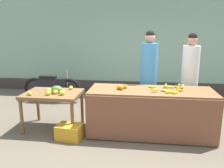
# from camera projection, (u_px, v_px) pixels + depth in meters

# --- Properties ---
(ground_plane) EXTENTS (24.00, 24.00, 0.00)m
(ground_plane) POSITION_uv_depth(u_px,v_px,m) (126.00, 132.00, 4.31)
(ground_plane) COLOR #665B4C
(market_wall_back) EXTENTS (9.36, 0.23, 3.00)m
(market_wall_back) POSITION_uv_depth(u_px,v_px,m) (133.00, 45.00, 6.79)
(market_wall_back) COLOR #8CB299
(market_wall_back) RESTS_ON ground
(fruit_stall_counter) EXTENTS (2.23, 0.82, 0.84)m
(fruit_stall_counter) POSITION_uv_depth(u_px,v_px,m) (150.00, 112.00, 4.14)
(fruit_stall_counter) COLOR brown
(fruit_stall_counter) RESTS_ON ground
(side_table_wooden) EXTENTS (1.06, 0.77, 0.73)m
(side_table_wooden) POSITION_uv_depth(u_px,v_px,m) (53.00, 97.00, 4.33)
(side_table_wooden) COLOR brown
(side_table_wooden) RESTS_ON ground
(banana_bunch_pile) EXTENTS (0.66, 0.53, 0.07)m
(banana_bunch_pile) POSITION_uv_depth(u_px,v_px,m) (170.00, 89.00, 4.03)
(banana_bunch_pile) COLOR gold
(banana_bunch_pile) RESTS_ON fruit_stall_counter
(orange_pile) EXTENTS (0.19, 0.19, 0.08)m
(orange_pile) POSITION_uv_depth(u_px,v_px,m) (122.00, 87.00, 4.08)
(orange_pile) COLOR orange
(orange_pile) RESTS_ON fruit_stall_counter
(mango_papaya_pile) EXTENTS (0.74, 0.61, 0.14)m
(mango_papaya_pile) POSITION_uv_depth(u_px,v_px,m) (55.00, 90.00, 4.25)
(mango_papaya_pile) COLOR yellow
(mango_papaya_pile) RESTS_ON side_table_wooden
(vendor_woman_blue_shirt) EXTENTS (0.34, 0.34, 1.89)m
(vendor_woman_blue_shirt) POSITION_uv_depth(u_px,v_px,m) (149.00, 77.00, 4.66)
(vendor_woman_blue_shirt) COLOR #33333D
(vendor_woman_blue_shirt) RESTS_ON ground
(vendor_woman_white_shirt) EXTENTS (0.34, 0.34, 1.84)m
(vendor_woman_white_shirt) POSITION_uv_depth(u_px,v_px,m) (189.00, 78.00, 4.64)
(vendor_woman_white_shirt) COLOR #33333D
(vendor_woman_white_shirt) RESTS_ON ground
(parked_motorcycle) EXTENTS (1.60, 0.18, 0.88)m
(parked_motorcycle) POSITION_uv_depth(u_px,v_px,m) (52.00, 87.00, 6.08)
(parked_motorcycle) COLOR black
(parked_motorcycle) RESTS_ON ground
(produce_crate) EXTENTS (0.48, 0.37, 0.26)m
(produce_crate) POSITION_uv_depth(u_px,v_px,m) (70.00, 132.00, 4.00)
(produce_crate) COLOR gold
(produce_crate) RESTS_ON ground
(produce_sack) EXTENTS (0.38, 0.43, 0.55)m
(produce_sack) POSITION_uv_depth(u_px,v_px,m) (101.00, 102.00, 5.19)
(produce_sack) COLOR maroon
(produce_sack) RESTS_ON ground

